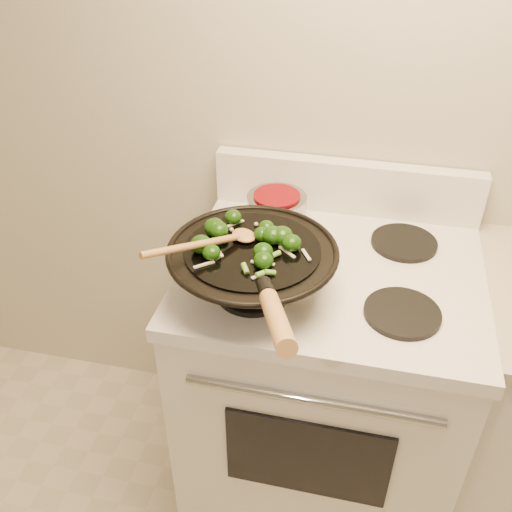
# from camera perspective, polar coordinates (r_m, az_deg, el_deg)

# --- Properties ---
(stove) EXTENTS (0.78, 0.67, 1.08)m
(stove) POSITION_cam_1_polar(r_m,az_deg,el_deg) (1.81, 6.54, -12.59)
(stove) COLOR white
(stove) RESTS_ON ground
(wok) EXTENTS (0.41, 0.65, 0.27)m
(wok) POSITION_cam_1_polar(r_m,az_deg,el_deg) (1.35, -0.32, -1.24)
(wok) COLOR black
(wok) RESTS_ON stove
(stirfry) EXTENTS (0.28, 0.24, 0.05)m
(stirfry) POSITION_cam_1_polar(r_m,az_deg,el_deg) (1.33, -0.75, 1.76)
(stirfry) COLOR #143908
(stirfry) RESTS_ON wok
(wooden_spoon) EXTENTS (0.22, 0.26, 0.08)m
(wooden_spoon) POSITION_cam_1_polar(r_m,az_deg,el_deg) (1.31, -3.95, 1.53)
(wooden_spoon) COLOR #A87942
(wooden_spoon) RESTS_ON wok
(saucepan) EXTENTS (0.17, 0.26, 0.10)m
(saucepan) POSITION_cam_1_polar(r_m,az_deg,el_deg) (1.61, 2.03, 4.56)
(saucepan) COLOR #94979C
(saucepan) RESTS_ON stove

